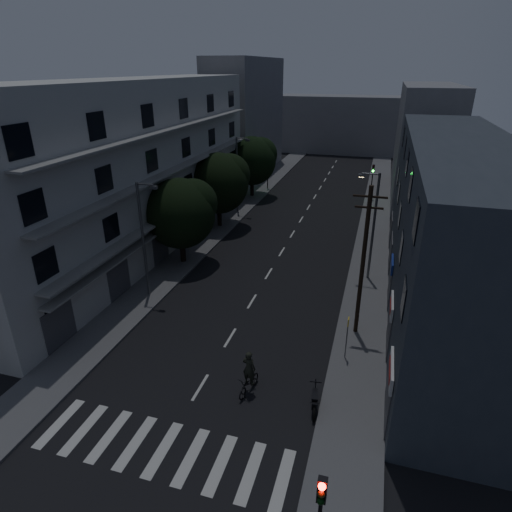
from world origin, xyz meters
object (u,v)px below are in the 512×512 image
Objects in this scene: bus_stop_sign at (347,331)px; cyclist at (249,378)px; utility_pole at (363,260)px; traffic_signal_near at (320,508)px; motorcycle at (315,401)px.

cyclist is at bearing -137.87° from bus_stop_sign.
bus_stop_sign is at bearing -97.33° from utility_pole.
cyclist is (-4.48, 7.41, -2.30)m from traffic_signal_near.
traffic_signal_near is at bearing -46.95° from cyclist.
cyclist reaches higher than motorcycle.
utility_pole is 3.78× the size of cyclist.
bus_stop_sign is 4.54m from motorcycle.
bus_stop_sign is 1.30× the size of motorcycle.
traffic_signal_near is 1.72× the size of cyclist.
cyclist is at bearing 167.33° from motorcycle.
bus_stop_sign reaches higher than cyclist.
traffic_signal_near reaches higher than motorcycle.
utility_pole is at bearing 89.21° from traffic_signal_near.
bus_stop_sign is at bearing 69.08° from motorcycle.
traffic_signal_near is 1.62× the size of bus_stop_sign.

